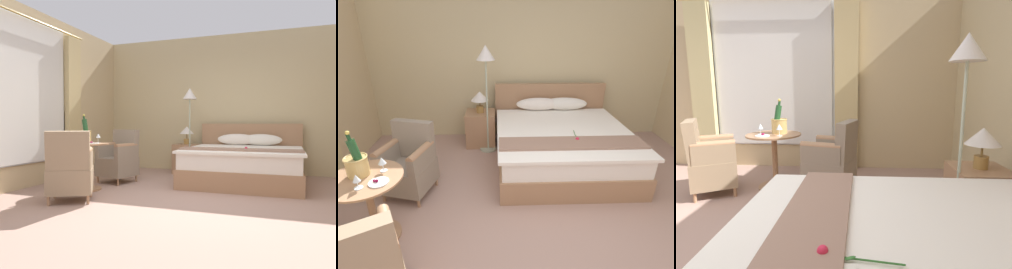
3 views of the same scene
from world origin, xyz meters
TOP-DOWN VIEW (x-y plane):
  - ground_plane at (0.00, 0.00)m, footprint 7.23×7.23m
  - wall_headboard_side at (0.00, 2.93)m, footprint 5.43×0.12m
  - wall_window_side at (-2.70, 0.00)m, footprint 0.27×5.85m
  - bed at (0.52, 1.76)m, footprint 1.96×2.06m
  - nightstand at (-0.72, 2.45)m, footprint 0.52×0.47m
  - bedside_lamp at (-0.72, 2.45)m, footprint 0.30×0.30m
  - floor_lamp_brass at (-0.59, 2.22)m, footprint 0.28×0.28m
  - side_table_round at (-1.68, 0.27)m, footprint 0.70×0.70m
  - champagne_bucket at (-1.74, 0.33)m, footprint 0.21×0.21m
  - wine_glass_near_bucket at (-1.65, 0.11)m, footprint 0.07×0.07m
  - wine_glass_near_edge at (-1.54, 0.39)m, footprint 0.08×0.08m
  - snack_plate at (-1.51, 0.19)m, footprint 0.18×0.18m
  - armchair_by_window at (-1.54, 1.05)m, footprint 0.67×0.68m
  - armchair_facing_bed at (-1.43, -0.46)m, footprint 0.73×0.73m

SIDE VIEW (x-z plane):
  - ground_plane at x=0.00m, z-range 0.00..0.00m
  - nightstand at x=-0.72m, z-range 0.00..0.59m
  - bed at x=0.52m, z-range -0.18..0.84m
  - armchair_by_window at x=-1.54m, z-range -0.05..0.86m
  - armchair_facing_bed at x=-1.43m, z-range -0.05..0.88m
  - side_table_round at x=-1.68m, z-range 0.07..0.78m
  - snack_plate at x=-1.51m, z-range 0.71..0.74m
  - wine_glass_near_bucket at x=-1.65m, z-range 0.74..0.88m
  - wine_glass_near_edge at x=-1.54m, z-range 0.75..0.90m
  - champagne_bucket at x=-1.74m, z-range 0.62..1.07m
  - bedside_lamp at x=-0.72m, z-range 0.68..1.04m
  - floor_lamp_brass at x=-0.59m, z-range 0.52..2.24m
  - wall_window_side at x=-2.70m, z-range 0.00..2.87m
  - wall_headboard_side at x=0.00m, z-range 0.00..2.87m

